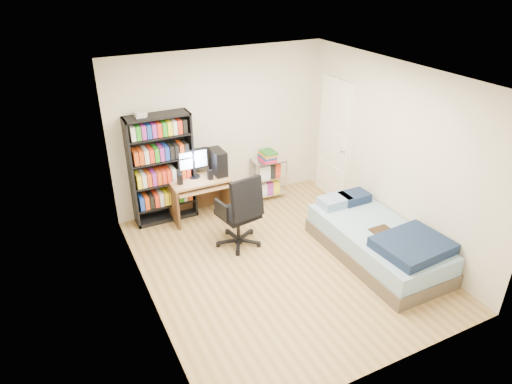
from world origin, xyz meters
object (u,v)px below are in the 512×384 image
media_shelf (162,168)px  bed (379,242)px  office_chair (240,223)px  computer_desk (204,180)px

media_shelf → bed: bearing=-45.7°
office_chair → computer_desk: bearing=88.3°
media_shelf → bed: 3.30m
computer_desk → bed: computer_desk is taller
media_shelf → computer_desk: media_shelf is taller
computer_desk → bed: 2.75m
computer_desk → office_chair: bearing=-82.3°
computer_desk → bed: bearing=-52.1°
media_shelf → bed: size_ratio=0.87×
office_chair → bed: size_ratio=0.54×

